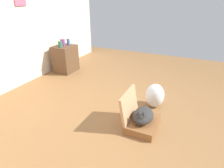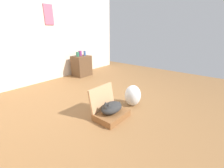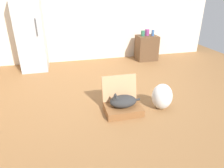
{
  "view_description": "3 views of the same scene",
  "coord_description": "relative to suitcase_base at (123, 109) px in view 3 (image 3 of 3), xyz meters",
  "views": [
    {
      "loc": [
        -2.1,
        -1.02,
        1.69
      ],
      "look_at": [
        0.3,
        0.09,
        0.44
      ],
      "focal_mm": 29.7,
      "sensor_mm": 36.0,
      "label": 1
    },
    {
      "loc": [
        -1.65,
        -1.9,
        1.38
      ],
      "look_at": [
        0.31,
        -0.3,
        0.48
      ],
      "focal_mm": 24.01,
      "sensor_mm": 36.0,
      "label": 2
    },
    {
      "loc": [
        -0.75,
        -3.0,
        1.68
      ],
      "look_at": [
        -0.1,
        -0.35,
        0.41
      ],
      "focal_mm": 32.23,
      "sensor_mm": 36.0,
      "label": 3
    }
  ],
  "objects": [
    {
      "name": "refrigerator",
      "position": [
        -1.45,
        2.32,
        0.86
      ],
      "size": [
        0.56,
        0.64,
        1.83
      ],
      "color": "#B7BABC",
      "rests_on": "ground"
    },
    {
      "name": "cat",
      "position": [
        -0.01,
        0.0,
        0.14
      ],
      "size": [
        0.49,
        0.28,
        0.22
      ],
      "color": "#2D2D2D",
      "rests_on": "suitcase_base"
    },
    {
      "name": "plastic_bag_white",
      "position": [
        0.62,
        -0.02,
        0.15
      ],
      "size": [
        0.31,
        0.31,
        0.41
      ],
      "primitive_type": "ellipsoid",
      "color": "silver",
      "rests_on": "ground"
    },
    {
      "name": "suitcase_lid",
      "position": [
        0.0,
        0.21,
        0.26
      ],
      "size": [
        0.54,
        0.11,
        0.4
      ],
      "primitive_type": "cube",
      "rotation": [
        1.38,
        0.0,
        0.0
      ],
      "color": "tan",
      "rests_on": "suitcase_base"
    },
    {
      "name": "vase_short",
      "position": [
        1.48,
        2.33,
        0.65
      ],
      "size": [
        0.07,
        0.07,
        0.15
      ],
      "primitive_type": "cylinder",
      "color": "#38609E",
      "rests_on": "side_table"
    },
    {
      "name": "suitcase_base",
      "position": [
        0.0,
        0.0,
        0.0
      ],
      "size": [
        0.54,
        0.4,
        0.11
      ],
      "primitive_type": "cube",
      "color": "brown",
      "rests_on": "ground"
    },
    {
      "name": "vase_tall",
      "position": [
        1.22,
        2.36,
        0.65
      ],
      "size": [
        0.1,
        0.1,
        0.14
      ],
      "primitive_type": "cylinder",
      "color": "#2D7051",
      "rests_on": "side_table"
    },
    {
      "name": "ground_plane",
      "position": [
        -0.03,
        0.52,
        -0.06
      ],
      "size": [
        7.68,
        7.68,
        0.0
      ],
      "primitive_type": "plane",
      "color": "olive",
      "rests_on": "ground"
    },
    {
      "name": "vase_round",
      "position": [
        1.35,
        2.4,
        0.66
      ],
      "size": [
        0.11,
        0.11,
        0.16
      ],
      "primitive_type": "cylinder",
      "color": "#8C387A",
      "rests_on": "side_table"
    },
    {
      "name": "side_table",
      "position": [
        1.35,
        2.37,
        0.26
      ],
      "size": [
        0.52,
        0.44,
        0.64
      ],
      "primitive_type": "cube",
      "color": "brown",
      "rests_on": "ground"
    },
    {
      "name": "wall_back",
      "position": [
        -0.03,
        2.78,
        1.24
      ],
      "size": [
        6.4,
        0.15,
        2.6
      ],
      "color": "beige",
      "rests_on": "ground"
    }
  ]
}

